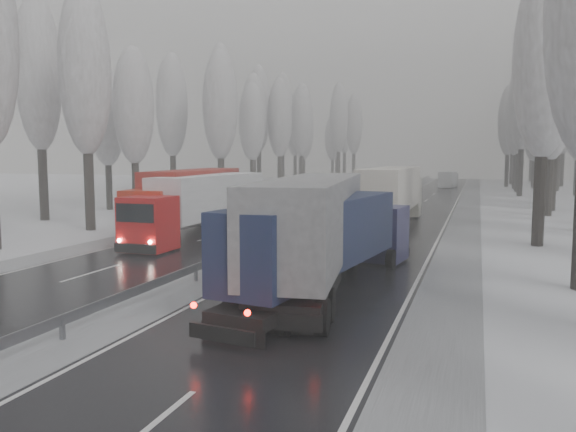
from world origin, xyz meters
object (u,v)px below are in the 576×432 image
Objects in this scene: truck_cream_box at (394,192)px; box_truck_distant at (448,179)px; truck_red_white at (204,201)px; truck_blue_box at (330,237)px; truck_red_red at (190,196)px; truck_grey_tarp at (317,222)px.

truck_cream_box reaches higher than box_truck_distant.
truck_red_white is (-10.97, -9.53, -0.24)m from truck_cream_box.
truck_blue_box is 21.62m from truck_cream_box.
truck_red_red reaches higher than truck_blue_box.
truck_blue_box is 0.85× the size of truck_red_red.
truck_red_red is (-13.85, 14.24, 0.37)m from truck_blue_box.
truck_grey_tarp is 1.00× the size of truck_cream_box.
truck_grey_tarp is at bearing -90.79° from truck_cream_box.
truck_red_red is at bearing -97.09° from box_truck_distant.
truck_blue_box is at bearing -46.59° from truck_red_white.
truck_red_red is at bearing 135.27° from truck_red_white.
truck_red_red is (-12.97, 12.97, -0.06)m from truck_grey_tarp.
truck_blue_box is 1.90× the size of box_truck_distant.
truck_grey_tarp reaches higher than truck_blue_box.
box_truck_distant is at bearing 69.41° from truck_red_red.
truck_red_red is at bearing -151.00° from truck_cream_box.
truck_grey_tarp reaches higher than truck_red_red.
truck_red_red is (-2.22, 2.17, 0.16)m from truck_red_white.
truck_grey_tarp is 1.02× the size of truck_red_red.
truck_grey_tarp is 20.34m from truck_cream_box.
truck_blue_box is 0.83× the size of truck_cream_box.
truck_blue_box is at bearing -84.71° from box_truck_distant.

